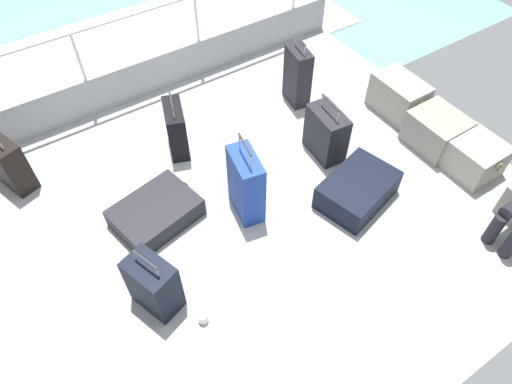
% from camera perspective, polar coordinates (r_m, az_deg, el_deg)
% --- Properties ---
extents(ground_plane, '(4.40, 5.20, 0.06)m').
position_cam_1_polar(ground_plane, '(4.41, -0.85, -2.53)').
color(ground_plane, '#939699').
extents(gunwale_port, '(0.06, 5.20, 0.45)m').
position_cam_1_polar(gunwale_port, '(5.68, -13.19, 13.88)').
color(gunwale_port, '#939699').
rests_on(gunwale_port, ground_plane).
extents(railing_port, '(0.04, 4.20, 1.02)m').
position_cam_1_polar(railing_port, '(5.38, -14.28, 18.62)').
color(railing_port, silver).
rests_on(railing_port, ground_plane).
extents(sea_wake, '(12.00, 12.00, 0.01)m').
position_cam_1_polar(sea_wake, '(7.14, -17.29, 15.60)').
color(sea_wake, '#6B99A8').
rests_on(sea_wake, ground_plane).
extents(cargo_crate_0, '(0.64, 0.39, 0.42)m').
position_cam_1_polar(cargo_crate_0, '(5.50, 17.25, 11.28)').
color(cargo_crate_0, gray).
rests_on(cargo_crate_0, ground_plane).
extents(cargo_crate_1, '(0.57, 0.48, 0.37)m').
position_cam_1_polar(cargo_crate_1, '(5.22, 21.47, 7.09)').
color(cargo_crate_1, gray).
rests_on(cargo_crate_1, ground_plane).
extents(cargo_crate_2, '(0.52, 0.47, 0.35)m').
position_cam_1_polar(cargo_crate_2, '(5.10, 25.46, 3.96)').
color(cargo_crate_2, gray).
rests_on(cargo_crate_2, ground_plane).
extents(suitcase_0, '(0.46, 0.29, 0.86)m').
position_cam_1_polar(suitcase_0, '(4.14, -1.25, 0.91)').
color(suitcase_0, navy).
rests_on(suitcase_0, ground_plane).
extents(suitcase_1, '(0.48, 0.34, 0.65)m').
position_cam_1_polar(suitcase_1, '(5.01, -28.40, 3.12)').
color(suitcase_1, black).
rests_on(suitcase_1, ground_plane).
extents(suitcase_2, '(0.48, 0.30, 0.67)m').
position_cam_1_polar(suitcase_2, '(4.78, 8.69, 7.22)').
color(suitcase_2, black).
rests_on(suitcase_2, ground_plane).
extents(suitcase_3, '(0.48, 0.32, 0.64)m').
position_cam_1_polar(suitcase_3, '(4.84, -9.88, 7.72)').
color(suitcase_3, black).
rests_on(suitcase_3, ground_plane).
extents(suitcase_4, '(0.69, 0.84, 0.21)m').
position_cam_1_polar(suitcase_4, '(4.34, -12.32, -2.53)').
color(suitcase_4, black).
rests_on(suitcase_4, ground_plane).
extents(suitcase_5, '(0.38, 0.25, 0.80)m').
position_cam_1_polar(suitcase_5, '(5.36, 5.16, 14.12)').
color(suitcase_5, black).
rests_on(suitcase_5, ground_plane).
extents(suitcase_6, '(0.45, 0.36, 0.65)m').
position_cam_1_polar(suitcase_6, '(3.74, -12.59, -11.17)').
color(suitcase_6, black).
rests_on(suitcase_6, ground_plane).
extents(suitcase_7, '(0.68, 0.84, 0.27)m').
position_cam_1_polar(suitcase_7, '(4.48, 12.48, 0.26)').
color(suitcase_7, black).
rests_on(suitcase_7, ground_plane).
extents(paper_cup, '(0.08, 0.08, 0.10)m').
position_cam_1_polar(paper_cup, '(3.79, -6.59, -15.23)').
color(paper_cup, white).
rests_on(paper_cup, ground_plane).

